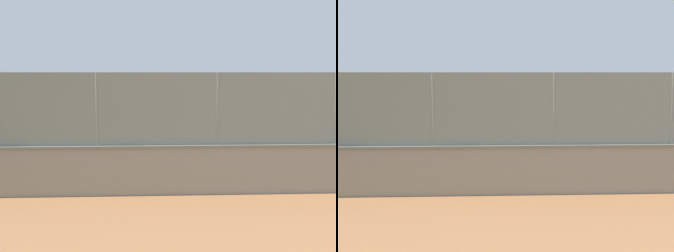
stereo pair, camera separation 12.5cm
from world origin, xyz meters
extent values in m
plane|color=#A36B42|center=(0.00, 0.00, 0.00)|extent=(260.00, 260.00, 0.00)
cube|color=gray|center=(-2.56, 12.95, 0.63)|extent=(32.73, 0.34, 1.26)
cube|color=slate|center=(-2.56, 12.95, 1.30)|extent=(32.73, 0.40, 0.08)
cube|color=gray|center=(-2.56, 12.95, 2.31)|extent=(32.08, 0.05, 1.94)
cylinder|color=gray|center=(-5.77, 12.95, 2.31)|extent=(0.07, 0.07, 1.94)
cylinder|color=gray|center=(-2.56, 12.95, 2.31)|extent=(0.07, 0.07, 1.94)
cylinder|color=gray|center=(0.65, 12.96, 2.31)|extent=(0.07, 0.07, 1.94)
cylinder|color=#591919|center=(2.09, -0.90, 0.37)|extent=(0.21, 0.21, 0.74)
cylinder|color=#591919|center=(1.95, -1.04, 0.37)|extent=(0.21, 0.21, 0.74)
cylinder|color=#3372B2|center=(2.02, -0.97, 1.01)|extent=(0.48, 0.48, 0.55)
cylinder|color=tan|center=(2.19, -0.73, 1.12)|extent=(0.43, 0.43, 0.16)
cylinder|color=tan|center=(1.60, -0.95, 1.12)|extent=(0.43, 0.43, 0.16)
sphere|color=tan|center=(2.02, -0.97, 1.39)|extent=(0.21, 0.21, 0.21)
cylinder|color=white|center=(2.02, -0.97, 1.48)|extent=(0.31, 0.31, 0.05)
cylinder|color=black|center=(1.48, -0.83, 1.12)|extent=(0.24, 0.24, 0.04)
ellipsoid|color=#333338|center=(1.32, -0.67, 1.12)|extent=(0.23, 0.23, 0.24)
cylinder|color=navy|center=(-4.36, 3.28, 0.40)|extent=(0.21, 0.21, 0.81)
cylinder|color=navy|center=(-4.47, 3.11, 0.40)|extent=(0.21, 0.21, 0.81)
cylinder|color=orange|center=(-4.41, 3.20, 1.11)|extent=(0.47, 0.47, 0.60)
cylinder|color=#936B4C|center=(-4.30, 3.48, 1.23)|extent=(0.53, 0.37, 0.17)
cylinder|color=#936B4C|center=(-4.83, 3.09, 1.23)|extent=(0.53, 0.37, 0.17)
sphere|color=#936B4C|center=(-4.41, 3.20, 1.52)|extent=(0.23, 0.23, 0.23)
cylinder|color=black|center=(-4.41, 3.20, 1.62)|extent=(0.33, 0.33, 0.05)
cylinder|color=black|center=(-4.98, 3.18, 1.23)|extent=(0.28, 0.19, 0.04)
ellipsoid|color=#333338|center=(-5.17, 3.29, 1.23)|extent=(0.27, 0.18, 0.24)
sphere|color=white|center=(2.65, -0.01, 1.07)|extent=(0.15, 0.15, 0.15)
camera|label=1|loc=(-0.51, 25.91, 3.29)|focal=52.37mm
camera|label=2|loc=(-0.64, 25.91, 3.29)|focal=52.37mm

